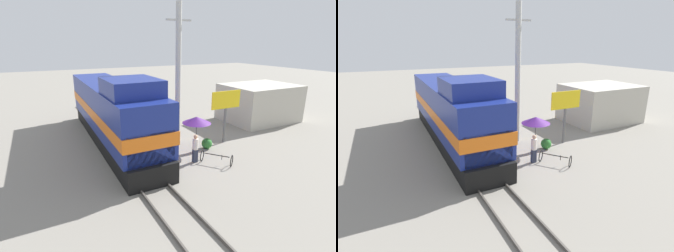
% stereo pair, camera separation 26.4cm
% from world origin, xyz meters
% --- Properties ---
extents(ground_plane, '(120.00, 120.00, 0.00)m').
position_xyz_m(ground_plane, '(0.00, 0.00, 0.00)').
color(ground_plane, gray).
extents(rail_near, '(0.08, 32.59, 0.15)m').
position_xyz_m(rail_near, '(-0.72, 0.00, 0.07)').
color(rail_near, '#4C4742').
rests_on(rail_near, ground_plane).
extents(rail_far, '(0.08, 32.59, 0.15)m').
position_xyz_m(rail_far, '(0.72, 0.00, 0.07)').
color(rail_far, '#4C4742').
rests_on(rail_far, ground_plane).
extents(locomotive, '(2.94, 14.64, 4.99)m').
position_xyz_m(locomotive, '(0.00, 3.60, 2.19)').
color(locomotive, black).
rests_on(locomotive, ground_plane).
extents(utility_pole, '(1.80, 0.38, 9.26)m').
position_xyz_m(utility_pole, '(4.20, 2.11, 4.70)').
color(utility_pole, '#B2B2AD').
rests_on(utility_pole, ground_plane).
extents(vendor_umbrella, '(1.84, 1.84, 2.31)m').
position_xyz_m(vendor_umbrella, '(4.34, -0.14, 2.10)').
color(vendor_umbrella, '#4C4C4C').
rests_on(vendor_umbrella, ground_plane).
extents(billboard_sign, '(2.35, 0.12, 3.68)m').
position_xyz_m(billboard_sign, '(6.94, 0.28, 2.83)').
color(billboard_sign, '#595959').
rests_on(billboard_sign, ground_plane).
extents(shrub_cluster, '(0.71, 0.71, 0.71)m').
position_xyz_m(shrub_cluster, '(5.20, -0.15, 0.35)').
color(shrub_cluster, '#2D722D').
rests_on(shrub_cluster, ground_plane).
extents(person_bystander, '(0.34, 0.34, 1.72)m').
position_xyz_m(person_bystander, '(3.36, -1.58, 0.93)').
color(person_bystander, '#2D3347').
rests_on(person_bystander, ground_plane).
extents(bicycle, '(1.67, 1.84, 0.69)m').
position_xyz_m(bicycle, '(4.36, -2.34, 0.36)').
color(bicycle, black).
rests_on(bicycle, ground_plane).
extents(building_block_distant, '(6.15, 4.76, 3.23)m').
position_xyz_m(building_block_distant, '(13.26, 3.41, 1.62)').
color(building_block_distant, '#B7B2A3').
rests_on(building_block_distant, ground_plane).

